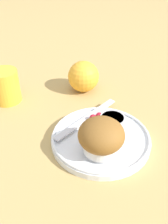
{
  "coord_description": "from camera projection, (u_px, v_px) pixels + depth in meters",
  "views": [
    {
      "loc": [
        -0.21,
        -0.35,
        0.37
      ],
      "look_at": [
        0.0,
        0.03,
        0.06
      ],
      "focal_mm": 40.0,
      "sensor_mm": 36.0,
      "label": 1
    }
  ],
  "objects": [
    {
      "name": "butter_knife",
      "position": [
        87.0,
        118.0,
        0.58
      ],
      "size": [
        0.19,
        0.08,
        0.0
      ],
      "rotation": [
        0.0,
        0.0,
        0.34
      ],
      "color": "silver",
      "rests_on": "plate"
    },
    {
      "name": "muffin",
      "position": [
        101.0,
        137.0,
        0.48
      ],
      "size": [
        0.09,
        0.09,
        0.07
      ],
      "color": "silver",
      "rests_on": "plate"
    },
    {
      "name": "ground_plane",
      "position": [
        90.0,
        140.0,
        0.55
      ],
      "size": [
        3.0,
        3.0,
        0.0
      ],
      "primitive_type": "plane",
      "color": "tan"
    },
    {
      "name": "cream_ramekin",
      "position": [
        112.0,
        120.0,
        0.56
      ],
      "size": [
        0.06,
        0.06,
        0.02
      ],
      "color": "silver",
      "rests_on": "plate"
    },
    {
      "name": "berry_pair",
      "position": [
        96.0,
        117.0,
        0.57
      ],
      "size": [
        0.03,
        0.02,
        0.02
      ],
      "color": "#B7192D",
      "rests_on": "plate"
    },
    {
      "name": "orange_fruit",
      "position": [
        83.0,
        76.0,
        0.7
      ],
      "size": [
        0.09,
        0.09,
        0.09
      ],
      "color": "#F4A82D",
      "rests_on": "ground_plane"
    },
    {
      "name": "plate",
      "position": [
        101.0,
        138.0,
        0.54
      ],
      "size": [
        0.21,
        0.21,
        0.02
      ],
      "color": "white",
      "rests_on": "ground_plane"
    },
    {
      "name": "juice_glass",
      "position": [
        5.0,
        86.0,
        0.65
      ],
      "size": [
        0.07,
        0.07,
        0.09
      ],
      "color": "gold",
      "rests_on": "ground_plane"
    }
  ]
}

